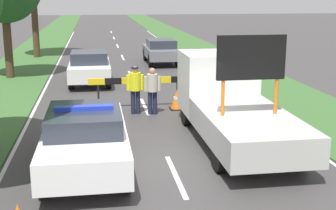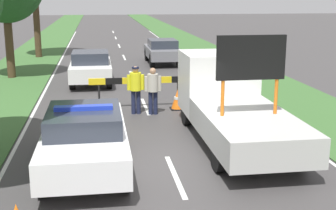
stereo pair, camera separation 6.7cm
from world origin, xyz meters
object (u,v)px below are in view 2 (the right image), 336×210
object	(u,v)px
police_car	(85,137)
police_officer	(136,86)
work_truck	(230,101)
road_barrier	(139,82)
traffic_cone_centre_front	(212,104)
queued_car_van_white	(91,67)
traffic_cone_near_truck	(178,99)
pedestrian_civilian	(153,87)
queued_car_suv_grey	(162,51)

from	to	relation	value
police_car	police_officer	bearing A→B (deg)	75.85
police_officer	work_truck	bearing A→B (deg)	109.29
road_barrier	traffic_cone_centre_front	distance (m)	2.77
work_truck	queued_car_van_white	size ratio (longest dim) A/B	1.54
road_barrier	traffic_cone_near_truck	world-z (taller)	road_barrier
police_officer	pedestrian_civilian	bearing A→B (deg)	145.01
road_barrier	pedestrian_civilian	bearing A→B (deg)	-63.22
traffic_cone_near_truck	road_barrier	bearing A→B (deg)	165.66
queued_car_van_white	road_barrier	bearing A→B (deg)	109.34
queued_car_van_white	pedestrian_civilian	bearing A→B (deg)	109.88
queued_car_van_white	work_truck	bearing A→B (deg)	114.42
police_car	police_officer	xyz separation A→B (m)	(1.62, 5.02, 0.20)
police_officer	queued_car_van_white	world-z (taller)	police_officer
queued_car_van_white	police_car	bearing A→B (deg)	89.92
traffic_cone_near_truck	traffic_cone_centre_front	bearing A→B (deg)	-33.64
road_barrier	queued_car_suv_grey	xyz separation A→B (m)	(2.36, 10.86, -0.19)
police_car	pedestrian_civilian	xyz separation A→B (m)	(2.20, 4.85, 0.17)
pedestrian_civilian	work_truck	bearing A→B (deg)	-82.01
police_car	police_officer	size ratio (longest dim) A/B	2.96
police_car	queued_car_suv_grey	xyz separation A→B (m)	(4.16, 16.67, -0.02)
pedestrian_civilian	queued_car_van_white	world-z (taller)	pedestrian_civilian
road_barrier	traffic_cone_near_truck	bearing A→B (deg)	-10.22
traffic_cone_centre_front	queued_car_suv_grey	bearing A→B (deg)	90.50
police_officer	pedestrian_civilian	size ratio (longest dim) A/B	1.03
road_barrier	traffic_cone_centre_front	bearing A→B (deg)	-19.52
police_car	pedestrian_civilian	bearing A→B (deg)	69.38
queued_car_van_white	queued_car_suv_grey	size ratio (longest dim) A/B	0.96
police_car	road_barrier	world-z (taller)	police_car
traffic_cone_near_truck	queued_car_suv_grey	bearing A→B (deg)	84.95
police_officer	pedestrian_civilian	xyz separation A→B (m)	(0.58, -0.16, -0.04)
work_truck	queued_car_suv_grey	distance (m)	14.76
police_car	traffic_cone_near_truck	size ratio (longest dim) A/B	6.83
queued_car_van_white	queued_car_suv_grey	xyz separation A→B (m)	(4.14, 5.77, -0.01)
traffic_cone_centre_front	queued_car_suv_grey	distance (m)	11.95
road_barrier	police_officer	size ratio (longest dim) A/B	2.15
traffic_cone_centre_front	queued_car_van_white	size ratio (longest dim) A/B	0.15
road_barrier	traffic_cone_centre_front	size ratio (longest dim) A/B	5.69
police_car	work_truck	bearing A→B (deg)	28.89
pedestrian_civilian	queued_car_van_white	bearing A→B (deg)	85.05
police_officer	traffic_cone_near_truck	xyz separation A→B (m)	(1.55, 0.45, -0.64)
traffic_cone_centre_front	traffic_cone_near_truck	size ratio (longest dim) A/B	0.87
police_car	queued_car_van_white	xyz separation A→B (m)	(0.01, 10.90, -0.01)
pedestrian_civilian	queued_car_van_white	xyz separation A→B (m)	(-2.19, 6.05, -0.18)
police_car	traffic_cone_centre_front	distance (m)	6.39
queued_car_van_white	traffic_cone_near_truck	bearing A→B (deg)	120.12
queued_car_suv_grey	queued_car_van_white	bearing A→B (deg)	54.31
road_barrier	queued_car_suv_grey	distance (m)	11.11
work_truck	police_officer	bearing A→B (deg)	-54.45
road_barrier	work_truck	bearing A→B (deg)	-55.40
queued_car_van_white	traffic_cone_centre_front	bearing A→B (deg)	124.57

